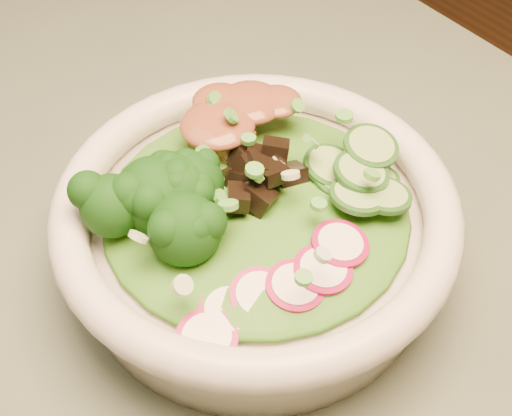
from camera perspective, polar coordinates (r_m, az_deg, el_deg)
salad_bowl at (r=0.51m, az=-0.00°, el=-1.56°), size 0.28×0.28×0.08m
lettuce_bed at (r=0.49m, az=-0.00°, el=0.08°), size 0.22×0.22×0.03m
broccoli_florets at (r=0.47m, az=-7.67°, el=-0.27°), size 0.09×0.08×0.05m
radish_slices at (r=0.45m, az=2.77°, el=-5.81°), size 0.12×0.06×0.02m
cucumber_slices at (r=0.50m, az=7.66°, el=2.50°), size 0.08×0.08×0.04m
mushroom_heap at (r=0.49m, az=-0.40°, el=2.33°), size 0.08×0.08×0.04m
tofu_cubes at (r=0.53m, az=-1.72°, el=6.17°), size 0.10×0.07×0.04m
peanut_sauce at (r=0.52m, az=-1.76°, el=7.30°), size 0.07×0.06×0.02m
scallion_garnish at (r=0.47m, az=-0.00°, el=2.18°), size 0.20×0.20×0.03m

